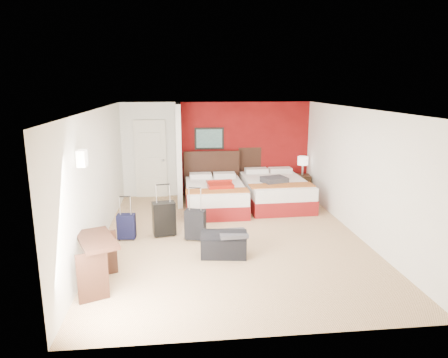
{
  "coord_description": "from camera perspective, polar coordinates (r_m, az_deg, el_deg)",
  "views": [
    {
      "loc": [
        -0.95,
        -7.44,
        2.94
      ],
      "look_at": [
        -0.07,
        0.8,
        1.0
      ],
      "focal_mm": 32.42,
      "sensor_mm": 36.0,
      "label": 1
    }
  ],
  "objects": [
    {
      "name": "bed_right",
      "position": [
        10.2,
        7.22,
        -1.82
      ],
      "size": [
        1.56,
        2.17,
        0.64
      ],
      "primitive_type": "cube",
      "rotation": [
        0.0,
        0.0,
        0.03
      ],
      "color": "white",
      "rests_on": "ground"
    },
    {
      "name": "red_accent_panel",
      "position": [
        10.93,
        2.89,
        4.27
      ],
      "size": [
        3.5,
        0.04,
        2.5
      ],
      "primitive_type": "cube",
      "color": "maroon",
      "rests_on": "ground"
    },
    {
      "name": "suitcase_charcoal",
      "position": [
        7.87,
        -4.06,
        -6.59
      ],
      "size": [
        0.43,
        0.34,
        0.56
      ],
      "primitive_type": "cube",
      "rotation": [
        0.0,
        0.0,
        -0.29
      ],
      "color": "black",
      "rests_on": "ground"
    },
    {
      "name": "room_walls",
      "position": [
        9.03,
        -8.91,
        2.27
      ],
      "size": [
        5.02,
        6.52,
        2.5
      ],
      "color": "white",
      "rests_on": "ground"
    },
    {
      "name": "red_suitcase_open",
      "position": [
        9.58,
        -0.61,
        -0.68
      ],
      "size": [
        0.64,
        0.84,
        0.1
      ],
      "primitive_type": "cube",
      "rotation": [
        0.0,
        0.0,
        0.08
      ],
      "color": "#9E180D",
      "rests_on": "bed_left"
    },
    {
      "name": "suitcase_black",
      "position": [
        8.13,
        -8.46,
        -5.71
      ],
      "size": [
        0.48,
        0.35,
        0.66
      ],
      "primitive_type": "cube",
      "rotation": [
        0.0,
        0.0,
        0.2
      ],
      "color": "black",
      "rests_on": "ground"
    },
    {
      "name": "table_lamp",
      "position": [
        10.97,
        11.04,
        1.83
      ],
      "size": [
        0.3,
        0.3,
        0.5
      ],
      "primitive_type": "cylinder",
      "rotation": [
        0.0,
        0.0,
        -0.08
      ],
      "color": "white",
      "rests_on": "nightstand"
    },
    {
      "name": "ground",
      "position": [
        8.05,
        1.08,
        -8.23
      ],
      "size": [
        6.5,
        6.5,
        0.0
      ],
      "primitive_type": "plane",
      "color": "#D4B183",
      "rests_on": "ground"
    },
    {
      "name": "partition_wall",
      "position": [
        10.19,
        -6.34,
        3.55
      ],
      "size": [
        0.12,
        1.2,
        2.5
      ],
      "primitive_type": "cube",
      "color": "silver",
      "rests_on": "ground"
    },
    {
      "name": "nightstand",
      "position": [
        11.08,
        10.91,
        -0.9
      ],
      "size": [
        0.46,
        0.46,
        0.58
      ],
      "primitive_type": "cube",
      "rotation": [
        0.0,
        0.0,
        -0.11
      ],
      "color": "#321F10",
      "rests_on": "ground"
    },
    {
      "name": "entry_door",
      "position": [
        10.84,
        -10.28,
        2.78
      ],
      "size": [
        0.82,
        0.06,
        2.05
      ],
      "primitive_type": "cube",
      "color": "silver",
      "rests_on": "ground"
    },
    {
      "name": "jacket_draped",
      "position": [
        7.04,
        1.27,
        -7.7
      ],
      "size": [
        0.5,
        0.43,
        0.06
      ],
      "primitive_type": "cube",
      "rotation": [
        0.0,
        0.0,
        0.07
      ],
      "color": "#3B3A3F",
      "rests_on": "duffel_bag"
    },
    {
      "name": "jacket_bundle",
      "position": [
        9.8,
        7.11,
        -0.11
      ],
      "size": [
        0.66,
        0.59,
        0.13
      ],
      "primitive_type": "cube",
      "rotation": [
        0.0,
        0.0,
        0.3
      ],
      "color": "#3C3B41",
      "rests_on": "bed_right"
    },
    {
      "name": "duffel_bag",
      "position": [
        7.16,
        -0.0,
        -9.34
      ],
      "size": [
        0.84,
        0.52,
        0.4
      ],
      "primitive_type": "cube",
      "rotation": [
        0.0,
        0.0,
        -0.13
      ],
      "color": "black",
      "rests_on": "ground"
    },
    {
      "name": "suitcase_navy",
      "position": [
        8.1,
        -13.58,
        -6.69
      ],
      "size": [
        0.35,
        0.23,
        0.47
      ],
      "primitive_type": "cube",
      "rotation": [
        0.0,
        0.0,
        -0.06
      ],
      "color": "black",
      "rests_on": "ground"
    },
    {
      "name": "desk",
      "position": [
        6.33,
        -17.31,
        -11.21
      ],
      "size": [
        0.79,
        1.04,
        0.78
      ],
      "primitive_type": "cube",
      "rotation": [
        0.0,
        0.0,
        0.39
      ],
      "color": "black",
      "rests_on": "ground"
    },
    {
      "name": "bed_left",
      "position": [
        9.75,
        -1.25,
        -2.54
      ],
      "size": [
        1.4,
        1.99,
        0.6
      ],
      "primitive_type": "cube",
      "rotation": [
        0.0,
        0.0,
        0.0
      ],
      "color": "silver",
      "rests_on": "ground"
    }
  ]
}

